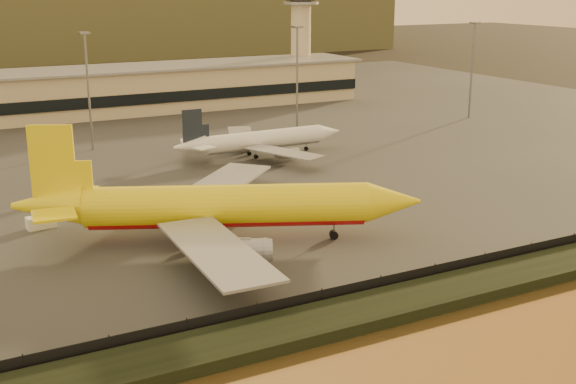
{
  "coord_description": "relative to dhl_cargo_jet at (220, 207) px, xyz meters",
  "views": [
    {
      "loc": [
        -44.03,
        -77.26,
        35.46
      ],
      "look_at": [
        2.83,
        12.0,
        6.23
      ],
      "focal_mm": 45.0,
      "sensor_mm": 36.0,
      "label": 1
    }
  ],
  "objects": [
    {
      "name": "dhl_cargo_jet",
      "position": [
        0.0,
        0.0,
        0.0
      ],
      "size": [
        54.4,
        51.53,
        17.1
      ],
      "rotation": [
        0.0,
        0.0,
        -0.42
      ],
      "color": "yellow",
      "rests_on": "tarmac"
    },
    {
      "name": "gse_vehicle_yellow",
      "position": [
        22.65,
        10.06,
        -4.25
      ],
      "size": [
        3.92,
        1.99,
        1.71
      ],
      "primitive_type": "cube",
      "rotation": [
        0.0,
        0.0,
        0.07
      ],
      "color": "yellow",
      "rests_on": "tarmac"
    },
    {
      "name": "control_tower",
      "position": [
        77.63,
        118.48,
        16.36
      ],
      "size": [
        11.2,
        11.2,
        35.5
      ],
      "color": "tan",
      "rests_on": "tarmac"
    },
    {
      "name": "white_narrowbody_jet",
      "position": [
        27.95,
        44.94,
        -1.76
      ],
      "size": [
        38.86,
        38.05,
        11.2
      ],
      "rotation": [
        0.0,
        0.0,
        0.01
      ],
      "color": "white",
      "rests_on": "tarmac"
    },
    {
      "name": "apron_light_masts",
      "position": [
        22.63,
        62.48,
        10.4
      ],
      "size": [
        152.2,
        12.2,
        25.4
      ],
      "color": "slate",
      "rests_on": "tarmac"
    },
    {
      "name": "gse_vehicle_white",
      "position": [
        -21.6,
        17.92,
        -4.17
      ],
      "size": [
        4.37,
        2.39,
        1.87
      ],
      "primitive_type": "cube",
      "rotation": [
        0.0,
        0.0,
        0.13
      ],
      "color": "white",
      "rests_on": "tarmac"
    },
    {
      "name": "perimeter_fence",
      "position": [
        7.63,
        -25.52,
        -4.0
      ],
      "size": [
        300.0,
        0.05,
        2.2
      ],
      "primitive_type": "cube",
      "color": "black",
      "rests_on": "tarmac"
    },
    {
      "name": "tarmac",
      "position": [
        7.63,
        82.48,
        -5.2
      ],
      "size": [
        320.0,
        220.0,
        0.2
      ],
      "primitive_type": "cube",
      "color": "#2D2D2D",
      "rests_on": "ground"
    },
    {
      "name": "terminal_building",
      "position": [
        -6.89,
        113.03,
        0.94
      ],
      "size": [
        202.0,
        25.0,
        12.6
      ],
      "color": "tan",
      "rests_on": "tarmac"
    },
    {
      "name": "ground",
      "position": [
        7.63,
        -12.52,
        -5.3
      ],
      "size": [
        900.0,
        900.0,
        0.0
      ],
      "primitive_type": "plane",
      "color": "black",
      "rests_on": "ground"
    },
    {
      "name": "embankment",
      "position": [
        7.63,
        -29.52,
        -4.6
      ],
      "size": [
        320.0,
        7.0,
        1.4
      ],
      "primitive_type": "cube",
      "color": "black",
      "rests_on": "ground"
    }
  ]
}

